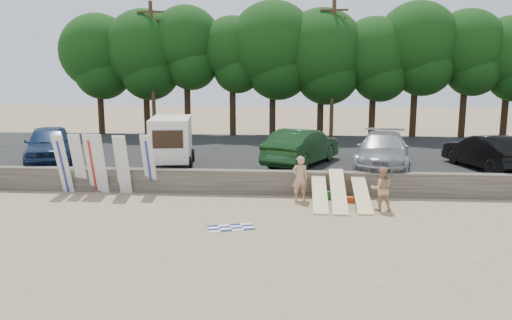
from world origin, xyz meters
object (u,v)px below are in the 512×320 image
object	(u,v)px
car_3	(486,152)
beachgoer_a	(300,178)
cooler	(330,195)
car_0	(49,144)
car_1	(302,147)
beachgoer_b	(381,189)
box_trailer	(171,139)
car_2	(383,151)

from	to	relation	value
car_3	beachgoer_a	size ratio (longest dim) A/B	2.62
beachgoer_a	cooler	xyz separation A→B (m)	(1.23, 0.37, -0.74)
car_0	car_1	bearing A→B (deg)	-21.96
beachgoer_a	beachgoer_b	size ratio (longest dim) A/B	1.10
box_trailer	car_0	world-z (taller)	box_trailer
car_3	beachgoer_a	world-z (taller)	car_3
car_1	beachgoer_b	xyz separation A→B (m)	(2.87, -5.38, -0.74)
box_trailer	car_1	bearing A→B (deg)	-3.71
car_1	cooler	world-z (taller)	car_1
beachgoer_b	beachgoer_a	bearing A→B (deg)	-23.76
box_trailer	car_2	xyz separation A→B (m)	(9.82, -0.06, -0.45)
car_2	car_3	xyz separation A→B (m)	(4.67, 0.24, -0.04)
car_3	cooler	world-z (taller)	car_3
car_0	car_3	world-z (taller)	car_0
beachgoer_b	cooler	world-z (taller)	beachgoer_b
car_1	beachgoer_a	xyz separation A→B (m)	(-0.11, -4.17, -0.66)
car_1	beachgoer_b	distance (m)	6.15
car_2	car_3	world-z (taller)	car_2
cooler	box_trailer	bearing A→B (deg)	142.47
car_1	car_3	size ratio (longest dim) A/B	1.10
beachgoer_b	car_2	bearing A→B (deg)	-101.25
car_3	cooler	xyz separation A→B (m)	(-7.22, -3.36, -1.32)
car_3	cooler	bearing A→B (deg)	9.80
beachgoer_a	beachgoer_b	distance (m)	3.22
car_1	beachgoer_a	size ratio (longest dim) A/B	2.89
box_trailer	car_3	size ratio (longest dim) A/B	0.80
car_1	car_3	xyz separation A→B (m)	(8.34, -0.44, -0.08)
box_trailer	cooler	bearing A→B (deg)	-33.07
car_0	car_2	size ratio (longest dim) A/B	0.94
box_trailer	car_1	distance (m)	6.20
car_2	cooler	bearing A→B (deg)	-117.85
box_trailer	beachgoer_a	distance (m)	7.09
box_trailer	car_3	distance (m)	14.50
box_trailer	car_1	world-z (taller)	box_trailer
car_0	beachgoer_b	bearing A→B (deg)	-42.10
car_1	cooler	bearing A→B (deg)	131.28
beachgoer_a	car_3	bearing A→B (deg)	-167.81
beachgoer_a	beachgoer_b	xyz separation A→B (m)	(2.98, -1.21, -0.08)
car_2	beachgoer_b	bearing A→B (deg)	-88.27
car_3	beachgoer_b	xyz separation A→B (m)	(-5.47, -4.95, -0.66)
beachgoer_a	cooler	bearing A→B (deg)	-175.00
car_2	car_0	bearing A→B (deg)	-169.55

